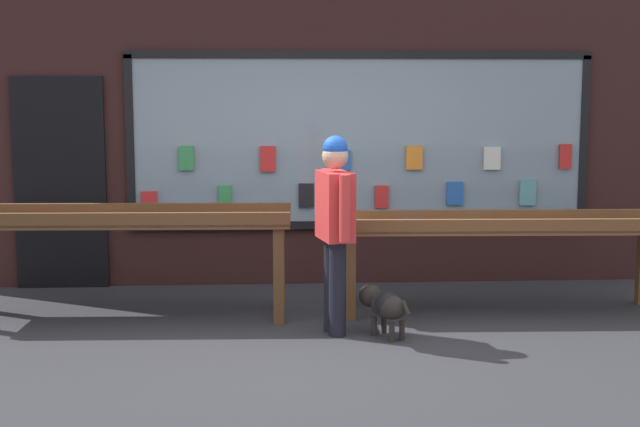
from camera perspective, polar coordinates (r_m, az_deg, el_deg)
ground_plane at (r=6.92m, az=0.09°, el=-8.54°), size 40.00×40.00×0.00m
shopfront_facade at (r=9.03m, az=-0.88°, el=7.13°), size 7.34×0.29×3.75m
display_table_left at (r=7.85m, az=-12.64°, el=-0.93°), size 2.95×0.80×0.96m
display_table_right at (r=8.04m, az=11.64°, el=-1.20°), size 2.95×0.77×0.88m
person_browsing at (r=7.11m, az=0.97°, el=-0.44°), size 0.30×0.63×1.61m
small_dog at (r=7.16m, az=4.16°, el=-5.83°), size 0.40×0.52×0.39m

